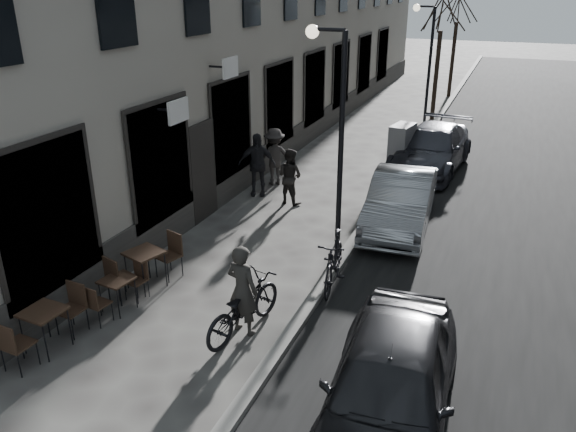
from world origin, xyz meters
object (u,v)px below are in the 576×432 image
Objects in this scene: bistro_set_c at (146,266)px; car_mid at (401,201)px; bicycle at (243,306)px; pedestrian_mid at (274,157)px; moped at (334,261)px; utility_cabinet at (401,149)px; pedestrian_near at (290,176)px; tree_far at (458,7)px; car_near at (390,385)px; pedestrian_far at (257,165)px; streetlamp_far at (426,56)px; bistro_set_a at (45,326)px; streetlamp_near at (334,120)px; car_far at (432,149)px; bistro_set_b at (118,291)px; tree_near at (442,12)px.

car_mid reaches higher than bistro_set_c.
pedestrian_mid is at bearing -58.76° from bicycle.
moped is (3.65, -5.39, -0.32)m from pedestrian_mid.
utility_cabinet is 1.00× the size of pedestrian_near.
tree_far reaches higher than bistro_set_c.
car_near is 2.31× the size of moped.
pedestrian_far reaches higher than moped.
pedestrian_near is at bearing -102.62° from streetlamp_far.
bistro_set_a is 0.99× the size of utility_cabinet.
streetlamp_far reaches higher than car_mid.
pedestrian_far is at bearing 137.71° from streetlamp_near.
pedestrian_far is (-2.76, 6.55, 0.41)m from bicycle.
tree_far is 3.05× the size of pedestrian_far.
streetlamp_near is 21.05m from tree_far.
streetlamp_far is at bearing 94.72° from car_near.
tree_far is 3.59× the size of bistro_set_a.
tree_far is (0.07, 21.00, 1.50)m from streetlamp_near.
pedestrian_near is at bearing -120.34° from car_far.
bicycle is (2.89, 1.75, 0.05)m from bistro_set_a.
car_mid is at bearing 62.76° from bistro_set_b.
utility_cabinet is at bearing 80.20° from bistro_set_b.
bistro_set_a is 2.46m from bistro_set_c.
bicycle is at bearing -93.75° from car_far.
pedestrian_mid is (-3.13, 4.00, -2.27)m from streetlamp_near.
bistro_set_b is at bearing -128.00° from streetlamp_near.
car_near is at bearing -68.77° from moped.
pedestrian_mid is (-2.66, 7.61, 0.36)m from bicycle.
streetlamp_near reaches higher than bistro_set_c.
moped is at bearing -104.22° from car_mid.
tree_far is (0.00, 6.00, 0.00)m from tree_near.
car_mid is (4.30, -1.82, -0.18)m from pedestrian_mid.
bistro_set_b is (-3.09, -24.87, -4.25)m from tree_far.
car_mid is (1.64, 5.79, 0.18)m from bicycle.
pedestrian_mid is (-3.40, -2.71, 0.09)m from utility_cabinet.
bistro_set_b is 6.62m from pedestrian_near.
pedestrian_far is (-3.30, -18.06, -3.73)m from tree_far.
pedestrian_far is at bearing 47.51° from pedestrian_mid.
tree_near is 1.32× the size of car_near.
bistro_set_a is at bearing -99.57° from tree_near.
streetlamp_far is at bearing 102.56° from utility_cabinet.
bicycle is 1.26× the size of pedestrian_near.
tree_far is 14.81m from utility_cabinet.
car_mid is 5.12m from car_far.
car_far is (1.10, -7.70, -3.94)m from tree_near.
tree_far is 1.34× the size of car_mid.
bistro_set_b is 0.69× the size of bicycle.
utility_cabinet reaches higher than bicycle.
moped is at bearing 87.08° from pedestrian_mid.
streetlamp_far is 2.72× the size of pedestrian_far.
tree_far is 26.40m from car_near.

